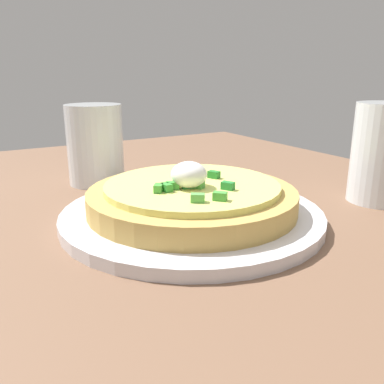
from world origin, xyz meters
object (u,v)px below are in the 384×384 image
at_px(plate, 192,215).
at_px(pizza, 192,197).
at_px(cup_near, 383,158).
at_px(cup_far, 96,149).

height_order(plate, pizza, pizza).
xyz_separation_m(plate, cup_near, (-0.06, -0.24, 0.05)).
relative_size(plate, cup_far, 2.50).
height_order(cup_near, cup_far, cup_near).
bearing_deg(pizza, cup_far, 10.97).
bearing_deg(cup_near, pizza, 76.37).
distance_m(plate, pizza, 0.02).
relative_size(pizza, cup_near, 1.85).
bearing_deg(cup_near, plate, 76.26).
bearing_deg(plate, pizza, 141.68).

